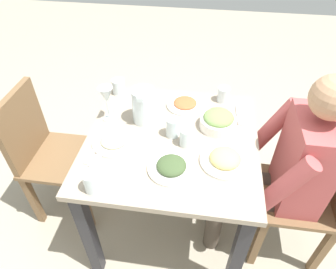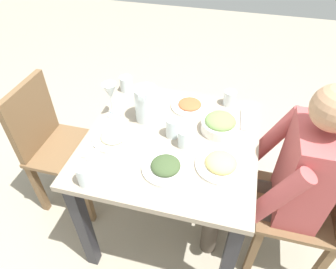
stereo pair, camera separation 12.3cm
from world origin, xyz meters
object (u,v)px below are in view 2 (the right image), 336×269
object	(u,v)px
salad_bowl	(220,124)
water_glass_far_right	(126,84)
water_glass_far_left	(185,138)
water_glass_near_left	(85,175)
water_glass_center	(172,128)
plate_rice_curry	(190,105)
plate_dolmas	(166,166)
diner_near	(281,178)
chair_far	(54,141)
wine_glass	(110,93)
water_pitcher	(146,104)
water_glass_by_pitcher	(230,98)
dining_table	(171,157)
plate_beans	(114,137)
plate_fries	(221,164)
chair_near	(317,205)

from	to	relation	value
salad_bowl	water_glass_far_right	distance (m)	0.63
water_glass_far_left	water_glass_near_left	distance (m)	0.49
water_glass_center	water_glass_far_right	bearing A→B (deg)	47.96
plate_rice_curry	plate_dolmas	bearing A→B (deg)	178.65
water_glass_far_left	plate_rice_curry	bearing A→B (deg)	6.73
water_glass_center	plate_dolmas	bearing A→B (deg)	-173.32
diner_near	water_glass_far_right	size ratio (longest dim) A/B	13.20
chair_far	salad_bowl	distance (m)	1.03
plate_dolmas	wine_glass	world-z (taller)	wine_glass
water_pitcher	wine_glass	xyz separation A→B (m)	(-0.01, 0.19, 0.05)
chair_far	water_glass_far_left	world-z (taller)	chair_far
chair_far	water_glass_by_pitcher	distance (m)	1.09
plate_dolmas	wine_glass	xyz separation A→B (m)	(0.31, 0.38, 0.12)
water_glass_center	wine_glass	distance (m)	0.37
water_pitcher	dining_table	bearing A→B (deg)	-126.03
plate_beans	water_glass_near_left	size ratio (longest dim) A/B	2.18
plate_fries	diner_near	bearing A→B (deg)	-72.64
chair_far	water_glass_far_left	bearing A→B (deg)	-95.84
plate_beans	water_glass_near_left	xyz separation A→B (m)	(-0.28, 0.01, 0.03)
salad_bowl	water_glass_by_pitcher	world-z (taller)	salad_bowl
plate_dolmas	water_glass_by_pitcher	size ratio (longest dim) A/B	2.49
chair_far	water_glass_far_right	distance (m)	0.57
diner_near	plate_dolmas	distance (m)	0.57
chair_near	diner_near	size ratio (longest dim) A/B	0.75
water_glass_far_right	water_pitcher	bearing A→B (deg)	-138.73
water_pitcher	water_glass_far_left	bearing A→B (deg)	-123.14
salad_bowl	water_glass_center	world-z (taller)	water_glass_center
water_pitcher	water_glass_far_left	distance (m)	0.29
plate_dolmas	water_glass_far_right	bearing A→B (deg)	35.22
chair_near	plate_dolmas	bearing A→B (deg)	102.97
plate_rice_curry	water_glass_center	bearing A→B (deg)	171.65
plate_beans	water_glass_by_pitcher	bearing A→B (deg)	-50.03
plate_beans	wine_glass	bearing A→B (deg)	22.69
chair_near	plate_dolmas	xyz separation A→B (m)	(-0.17, 0.73, 0.26)
diner_near	salad_bowl	xyz separation A→B (m)	(0.16, 0.33, 0.14)
chair_far	diner_near	size ratio (longest dim) A/B	0.75
chair_far	plate_rice_curry	world-z (taller)	chair_far
salad_bowl	plate_dolmas	size ratio (longest dim) A/B	0.88
water_glass_near_left	water_glass_by_pitcher	bearing A→B (deg)	-36.28
water_glass_center	water_glass_near_left	bearing A→B (deg)	143.77
chair_near	plate_dolmas	size ratio (longest dim) A/B	4.07
plate_beans	plate_rice_curry	bearing A→B (deg)	-41.07
water_glass_far_right	water_glass_far_left	bearing A→B (deg)	-131.24
plate_beans	water_glass_center	bearing A→B (deg)	-69.93
plate_fries	wine_glass	xyz separation A→B (m)	(0.23, 0.61, 0.12)
water_glass_far_right	wine_glass	distance (m)	0.27
plate_dolmas	plate_fries	world-z (taller)	plate_fries
plate_fries	water_glass_near_left	xyz separation A→B (m)	(-0.24, 0.54, 0.03)
water_glass_center	water_glass_by_pitcher	bearing A→B (deg)	-36.34
water_glass_far_right	wine_glass	size ratio (longest dim) A/B	0.45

